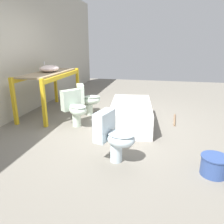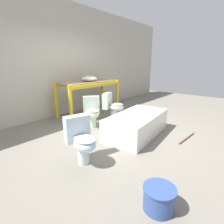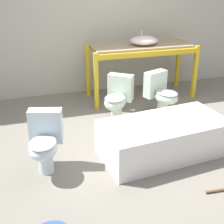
# 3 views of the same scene
# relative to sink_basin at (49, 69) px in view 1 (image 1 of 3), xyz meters

# --- Properties ---
(ground_plane) EXTENTS (12.00, 12.00, 0.00)m
(ground_plane) POSITION_rel_sink_basin_xyz_m (-0.60, -1.58, -1.07)
(ground_plane) COLOR slate
(warehouse_wall_rear) EXTENTS (10.80, 0.08, 3.20)m
(warehouse_wall_rear) POSITION_rel_sink_basin_xyz_m (-0.60, 0.60, 0.53)
(warehouse_wall_rear) COLOR #B2AD9E
(warehouse_wall_rear) RESTS_ON ground_plane
(shelving_rack) EXTENTS (1.95, 0.74, 0.99)m
(shelving_rack) POSITION_rel_sink_basin_xyz_m (-0.04, -0.00, -0.23)
(shelving_rack) COLOR gold
(shelving_rack) RESTS_ON ground_plane
(sink_basin) EXTENTS (0.51, 0.43, 0.24)m
(sink_basin) POSITION_rel_sink_basin_xyz_m (0.00, 0.00, 0.00)
(sink_basin) COLOR silver
(sink_basin) RESTS_ON shelving_rack
(bathtub_main) EXTENTS (1.69, 0.97, 0.46)m
(bathtub_main) POSITION_rel_sink_basin_xyz_m (-0.50, -2.02, -0.80)
(bathtub_main) COLOR white
(bathtub_main) RESTS_ON ground_plane
(toilet_near) EXTENTS (0.54, 0.64, 0.73)m
(toilet_near) POSITION_rel_sink_basin_xyz_m (-0.03, -0.92, -0.67)
(toilet_near) COLOR silver
(toilet_near) RESTS_ON ground_plane
(toilet_far) EXTENTS (0.49, 0.62, 0.73)m
(toilet_far) POSITION_rel_sink_basin_xyz_m (-2.00, -1.97, -0.67)
(toilet_far) COLOR silver
(toilet_far) RESTS_ON ground_plane
(toilet_extra) EXTENTS (0.61, 0.65, 0.73)m
(toilet_extra) POSITION_rel_sink_basin_xyz_m (-0.78, -0.91, -0.67)
(toilet_extra) COLOR silver
(toilet_extra) RESTS_ON ground_plane
(bucket_white) EXTENTS (0.35, 0.35, 0.26)m
(bucket_white) POSITION_rel_sink_basin_xyz_m (-2.09, -3.30, -0.93)
(bucket_white) COLOR #334C8C
(bucket_white) RESTS_ON ground_plane
(loose_pipe) EXTENTS (0.74, 0.09, 0.04)m
(loose_pipe) POSITION_rel_sink_basin_xyz_m (-0.04, -2.94, -1.05)
(loose_pipe) COLOR #8C6B4C
(loose_pipe) RESTS_ON ground_plane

